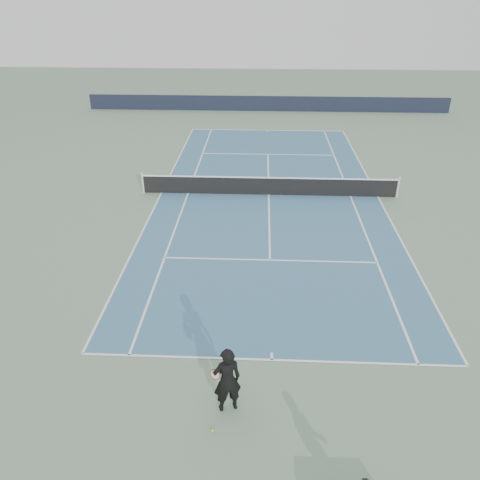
{
  "coord_description": "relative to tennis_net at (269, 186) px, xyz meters",
  "views": [
    {
      "loc": [
        -0.44,
        -21.92,
        9.41
      ],
      "look_at": [
        -1.14,
        -6.82,
        1.1
      ],
      "focal_mm": 35.0,
      "sensor_mm": 36.0,
      "label": 1
    }
  ],
  "objects": [
    {
      "name": "tennis_ball",
      "position": [
        -1.45,
        -14.38,
        -0.47
      ],
      "size": [
        0.07,
        0.07,
        0.07
      ],
      "primitive_type": "sphere",
      "color": "#D2E32E",
      "rests_on": "ground"
    },
    {
      "name": "court_surface",
      "position": [
        0.0,
        0.0,
        -0.5
      ],
      "size": [
        10.97,
        23.77,
        0.01
      ],
      "primitive_type": "cube",
      "color": "#396687",
      "rests_on": "ground"
    },
    {
      "name": "ground",
      "position": [
        0.0,
        0.0,
        -0.5
      ],
      "size": [
        80.0,
        80.0,
        0.0
      ],
      "primitive_type": "plane",
      "color": "slate"
    },
    {
      "name": "windscreen_far",
      "position": [
        0.0,
        17.88,
        0.1
      ],
      "size": [
        30.0,
        0.25,
        1.2
      ],
      "primitive_type": "cube",
      "color": "black",
      "rests_on": "ground"
    },
    {
      "name": "tennis_net",
      "position": [
        0.0,
        0.0,
        0.0
      ],
      "size": [
        12.9,
        0.1,
        1.07
      ],
      "color": "silver",
      "rests_on": "ground"
    },
    {
      "name": "tennis_player",
      "position": [
        -1.14,
        -13.63,
        0.46
      ],
      "size": [
        0.88,
        0.72,
        1.92
      ],
      "color": "black",
      "rests_on": "ground"
    }
  ]
}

